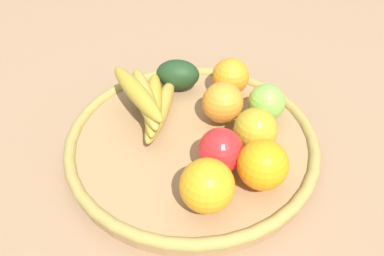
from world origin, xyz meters
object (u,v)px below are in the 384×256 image
(avocado, at_px, (178,74))
(orange_2, at_px, (223,103))
(orange_3, at_px, (207,186))
(apple_0, at_px, (255,130))
(apple_1, at_px, (267,103))
(apple_2, at_px, (221,151))
(orange_1, at_px, (263,165))
(orange_0, at_px, (231,76))
(banana_bunch, at_px, (149,101))

(avocado, relative_size, orange_2, 1.15)
(orange_3, relative_size, apple_0, 1.11)
(apple_1, bearing_deg, apple_0, -21.59)
(orange_2, distance_m, apple_2, 0.12)
(orange_1, distance_m, orange_0, 0.23)
(avocado, relative_size, apple_1, 1.27)
(orange_1, height_order, apple_1, orange_1)
(apple_0, bearing_deg, apple_1, 158.41)
(avocado, bearing_deg, orange_1, 26.91)
(orange_2, xyz_separation_m, apple_0, (0.07, 0.05, -0.00))
(apple_2, relative_size, orange_0, 1.03)
(banana_bunch, relative_size, avocado, 2.15)
(orange_1, relative_size, avocado, 0.94)
(avocado, distance_m, orange_3, 0.29)
(banana_bunch, relative_size, apple_2, 2.48)
(avocado, relative_size, orange_3, 1.04)
(avocado, bearing_deg, apple_0, 36.81)
(orange_2, relative_size, orange_0, 1.04)
(orange_2, bearing_deg, banana_bunch, -92.42)
(apple_0, bearing_deg, orange_3, -35.03)
(apple_1, bearing_deg, banana_bunch, -90.80)
(orange_3, bearing_deg, orange_1, 115.27)
(banana_bunch, bearing_deg, apple_2, 43.27)
(orange_2, relative_size, apple_2, 1.01)
(orange_3, height_order, orange_0, orange_3)
(orange_0, xyz_separation_m, apple_1, (0.08, 0.06, -0.00))
(apple_2, bearing_deg, apple_1, 143.59)
(orange_3, bearing_deg, orange_2, 169.25)
(orange_2, bearing_deg, apple_1, 91.89)
(apple_2, bearing_deg, orange_1, 60.69)
(apple_1, bearing_deg, avocado, -121.48)
(orange_0, distance_m, apple_1, 0.10)
(apple_0, distance_m, orange_0, 0.15)
(apple_1, bearing_deg, apple_2, -36.41)
(orange_3, height_order, apple_2, orange_3)
(orange_3, bearing_deg, apple_0, 144.97)
(banana_bunch, bearing_deg, orange_3, 24.91)
(orange_3, xyz_separation_m, orange_2, (-0.19, 0.04, -0.00))
(orange_2, height_order, apple_0, same)
(apple_2, bearing_deg, apple_0, 128.10)
(orange_1, bearing_deg, orange_3, -64.73)
(orange_1, xyz_separation_m, apple_0, (-0.08, -0.00, -0.00))
(apple_2, xyz_separation_m, apple_1, (-0.12, 0.09, -0.00))
(avocado, distance_m, apple_2, 0.23)
(orange_1, height_order, apple_0, orange_1)
(orange_3, relative_size, orange_0, 1.15)
(orange_3, xyz_separation_m, apple_1, (-0.20, 0.11, -0.01))
(avocado, distance_m, apple_0, 0.21)
(apple_1, bearing_deg, orange_3, -30.33)
(banana_bunch, height_order, apple_0, banana_bunch)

